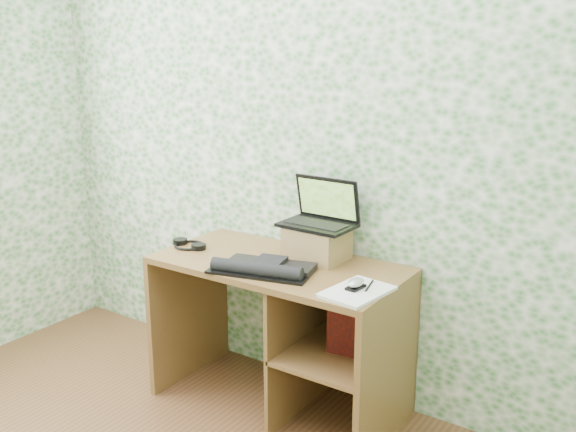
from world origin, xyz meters
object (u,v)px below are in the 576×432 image
Objects in this scene: laptop at (321,214)px; keyboard at (264,268)px; desk at (296,316)px; riser at (317,243)px; notepad at (357,292)px.

keyboard is at bearing -105.25° from laptop.
keyboard reaches higher than desk.
desk is at bearing -111.38° from riser.
riser is at bearing 57.47° from keyboard.
desk is at bearing 59.10° from keyboard.
laptop is 0.53m from notepad.
keyboard is 1.59× the size of notepad.
laptop is 0.39m from keyboard.
notepad reaches higher than desk.
laptop reaches higher than desk.
notepad is at bearing -39.28° from laptop.
keyboard is 0.47m from notepad.
keyboard is at bearing -107.29° from desk.
keyboard is (-0.10, -0.33, -0.19)m from laptop.
riser is 0.47m from notepad.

